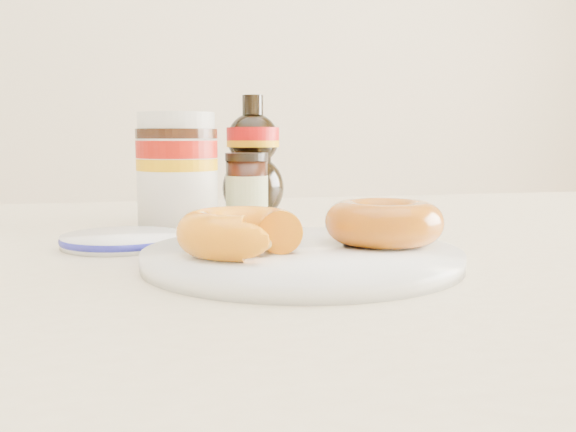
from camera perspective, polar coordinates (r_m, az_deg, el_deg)
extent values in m
cube|color=beige|center=(2.34, -9.08, 17.92)|extent=(3.50, 0.10, 2.60)
cube|color=beige|center=(0.67, 2.31, -3.78)|extent=(1.40, 0.90, 0.04)
cylinder|color=#C6B28C|center=(1.38, 24.20, -14.92)|extent=(0.06, 0.06, 0.71)
cylinder|color=white|center=(0.54, 1.23, -3.64)|extent=(0.27, 0.27, 0.01)
torus|color=white|center=(0.54, 1.23, -3.55)|extent=(0.26, 0.26, 0.01)
torus|color=orange|center=(0.51, -4.29, -1.44)|extent=(0.12, 0.12, 0.04)
torus|color=#A7580A|center=(0.57, 8.52, -0.54)|extent=(0.11, 0.11, 0.04)
cylinder|color=white|center=(0.77, -9.79, 3.21)|extent=(0.09, 0.09, 0.11)
cylinder|color=#7C0B04|center=(0.77, -9.85, 5.88)|extent=(0.10, 0.10, 0.02)
cylinder|color=#D89905|center=(0.77, -9.82, 4.54)|extent=(0.10, 0.10, 0.01)
cylinder|color=black|center=(0.77, -9.88, 7.22)|extent=(0.10, 0.10, 0.01)
cylinder|color=white|center=(0.77, -9.90, 8.22)|extent=(0.09, 0.09, 0.02)
cylinder|color=black|center=(0.81, -3.69, 2.25)|extent=(0.05, 0.05, 0.08)
cylinder|color=beige|center=(0.81, -3.69, 2.25)|extent=(0.05, 0.05, 0.04)
cylinder|color=black|center=(0.81, -3.71, 5.27)|extent=(0.05, 0.05, 0.01)
cylinder|color=white|center=(0.65, -14.52, -2.09)|extent=(0.12, 0.12, 0.01)
torus|color=navy|center=(0.65, -14.52, -1.98)|extent=(0.12, 0.12, 0.01)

